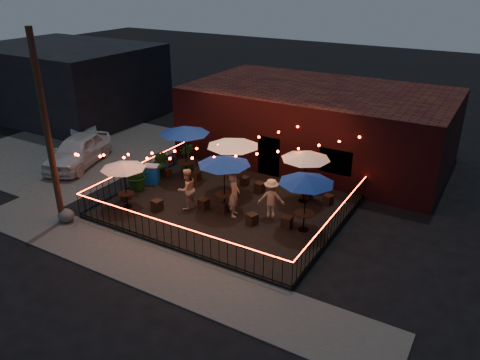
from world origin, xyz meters
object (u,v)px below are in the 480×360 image
Objects in this scene: cafe_table_1 at (185,130)px; boulder at (66,215)px; cafe_table_2 at (224,161)px; cafe_table_5 at (306,156)px; utility_pole at (47,133)px; cooler at (152,174)px; cafe_table_3 at (233,143)px; cafe_table_4 at (306,180)px; cafe_table_0 at (123,166)px.

boulder is at bearing -106.16° from cafe_table_1.
cafe_table_2 reaches higher than cafe_table_5.
utility_pole reaches higher than boulder.
cafe_table_3 is at bearing -6.34° from cooler.
cafe_table_2 is (3.57, -2.04, -0.19)m from cafe_table_1.
cafe_table_4 is (3.68, 0.16, -0.07)m from cafe_table_2.
cafe_table_4 is (7.25, -1.88, -0.26)m from cafe_table_1.
utility_pole reaches higher than cafe_table_5.
cafe_table_5 is at bearing 12.85° from cafe_table_3.
boulder is at bearing -140.10° from cafe_table_5.
cafe_table_5 is (3.29, 0.75, -0.24)m from cafe_table_3.
cafe_table_4 reaches higher than cafe_table_0.
cafe_table_0 is at bearing -94.82° from cafe_table_1.
boulder is at bearing -142.43° from cafe_table_2.
cafe_table_1 reaches higher than cooler.
cafe_table_2 is 1.93m from cafe_table_3.
cafe_table_0 is at bearing -130.87° from cafe_table_3.
cafe_table_1 is 6.23m from cafe_table_5.
utility_pole is 10.70m from cafe_table_5.
cafe_table_2 is 1.08× the size of cafe_table_3.
cafe_table_3 is at bearing -167.15° from cafe_table_5.
cafe_table_3 is at bearing 51.10° from utility_pole.
cafe_table_0 is at bearing 56.26° from boulder.
utility_pole is 2.75× the size of cafe_table_2.
utility_pole is 2.97× the size of cafe_table_3.
cafe_table_5 is (2.63, 2.56, -0.10)m from cafe_table_2.
cafe_table_1 is 2.70m from cooler.
cafe_table_3 is 7.90m from boulder.
cafe_table_3 is 1.10× the size of cafe_table_4.
cafe_table_5 is 2.70× the size of cooler.
cafe_table_2 is 3.67m from cafe_table_5.
cafe_table_3 reaches higher than boulder.
cafe_table_1 is (0.34, 3.99, 0.52)m from cafe_table_0.
cafe_table_2 reaches higher than cafe_table_0.
boulder is at bearing -154.69° from cafe_table_4.
cafe_table_5 is at bearing -8.38° from cooler.
cafe_table_0 is 0.81× the size of cafe_table_3.
cafe_table_5 reaches higher than cooler.
utility_pole is at bearing -125.37° from cafe_table_0.
cafe_table_4 is 8.49m from cooler.
cooler is 1.17× the size of boulder.
cooler reaches higher than boulder.
utility_pole reaches higher than cafe_table_2.
cafe_table_1 is at bearing 73.84° from boulder.
cooler is 4.76m from boulder.
cooler is (-4.61, 0.57, -1.83)m from cafe_table_2.
utility_pole is 3.26× the size of cafe_table_4.
cafe_table_0 is 7.88m from cafe_table_4.
cafe_table_4 is at bearing 25.31° from boulder.
cafe_table_3 is at bearing -4.58° from cafe_table_1.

